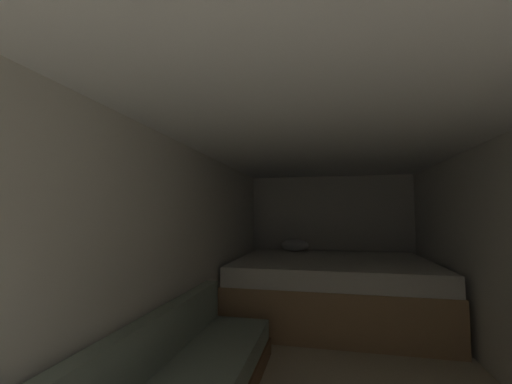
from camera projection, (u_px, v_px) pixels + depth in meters
name	position (u px, v px, depth m)	size (l,w,h in m)	color
wall_back	(330.00, 236.00, 5.30)	(2.70, 0.05, 2.00)	silver
wall_left	(182.00, 256.00, 2.86)	(0.05, 5.54, 2.00)	silver
ceiling_slab	(332.00, 135.00, 2.64)	(2.70, 5.54, 0.05)	white
bed	(332.00, 288.00, 4.23)	(2.48, 1.98, 0.97)	tan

